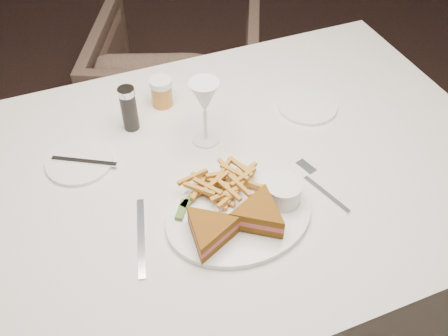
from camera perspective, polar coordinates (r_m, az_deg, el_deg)
name	(u,v)px	position (r m, az deg, el deg)	size (l,w,h in m)	color
ground	(159,244)	(1.98, -7.42, -8.58)	(5.00, 5.00, 0.00)	black
table	(220,258)	(1.48, -0.52, -10.21)	(1.40, 0.93, 0.75)	silver
chair_far	(180,81)	(2.17, -5.09, 9.92)	(0.65, 0.61, 0.67)	#48362C
table_setting	(221,177)	(1.11, -0.32, -1.03)	(0.77, 0.61, 0.18)	white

